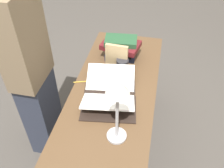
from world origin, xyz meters
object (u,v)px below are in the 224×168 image
at_px(reading_lamp, 117,97).
at_px(person_reader, 32,76).
at_px(book_standing_upright, 117,57).
at_px(open_book, 109,91).
at_px(pencil, 84,82).
at_px(coffee_mug, 122,65).
at_px(book_stack_tall, 121,48).

relative_size(reading_lamp, person_reader, 0.28).
height_order(book_standing_upright, person_reader, person_reader).
bearing_deg(book_standing_upright, reading_lamp, 14.28).
bearing_deg(open_book, person_reader, -99.38).
relative_size(open_book, pencil, 3.74).
bearing_deg(coffee_mug, person_reader, -66.40).
bearing_deg(coffee_mug, open_book, -8.05).
xyz_separation_m(reading_lamp, coffee_mug, (-0.63, -0.08, -0.29)).
relative_size(book_standing_upright, reading_lamp, 0.46).
relative_size(open_book, reading_lamp, 1.24).
relative_size(open_book, book_standing_upright, 2.70).
relative_size(book_stack_tall, person_reader, 0.20).
bearing_deg(reading_lamp, pencil, -142.29).
distance_m(open_book, reading_lamp, 0.48).
bearing_deg(pencil, person_reader, -78.72).
relative_size(book_stack_tall, reading_lamp, 0.73).
height_order(open_book, book_standing_upright, book_standing_upright).
bearing_deg(open_book, book_stack_tall, 172.57).
bearing_deg(book_stack_tall, coffee_mug, 14.86).
height_order(pencil, person_reader, person_reader).
distance_m(open_book, book_stack_tall, 0.46).
height_order(reading_lamp, coffee_mug, reading_lamp).
bearing_deg(book_standing_upright, coffee_mug, 68.99).
bearing_deg(coffee_mug, book_standing_upright, -114.08).
xyz_separation_m(book_stack_tall, book_standing_upright, (0.15, -0.01, 0.01)).
xyz_separation_m(book_standing_upright, reading_lamp, (0.66, 0.13, 0.24)).
bearing_deg(coffee_mug, pencil, -52.11).
distance_m(coffee_mug, pencil, 0.33).
bearing_deg(book_standing_upright, pencil, -39.69).
bearing_deg(pencil, reading_lamp, 37.71).
xyz_separation_m(open_book, book_stack_tall, (-0.46, -0.00, 0.06)).
bearing_deg(book_standing_upright, book_stack_tall, -179.04).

